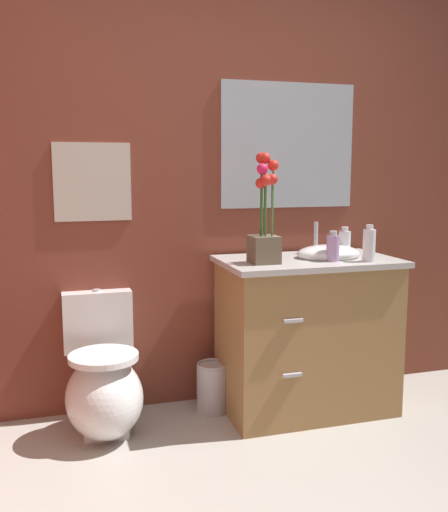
% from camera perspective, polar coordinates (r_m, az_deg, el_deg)
% --- Properties ---
extents(wall_back, '(4.18, 0.05, 2.50)m').
position_cam_1_polar(wall_back, '(3.32, 2.07, 7.33)').
color(wall_back, brown).
rests_on(wall_back, ground_plane).
extents(toilet, '(0.38, 0.59, 0.69)m').
position_cam_1_polar(toilet, '(3.04, -11.75, -12.36)').
color(toilet, white).
rests_on(toilet, ground_plane).
extents(vanity_cabinet, '(0.94, 0.56, 1.02)m').
position_cam_1_polar(vanity_cabinet, '(3.23, 8.14, -7.45)').
color(vanity_cabinet, '#9E7242').
rests_on(vanity_cabinet, ground_plane).
extents(flower_vase, '(0.14, 0.14, 0.56)m').
position_cam_1_polar(flower_vase, '(2.94, 4.00, 3.09)').
color(flower_vase, brown).
rests_on(flower_vase, vanity_cabinet).
extents(soap_bottle, '(0.07, 0.07, 0.16)m').
position_cam_1_polar(soap_bottle, '(3.07, 10.63, 0.82)').
color(soap_bottle, '#B28CBF').
rests_on(soap_bottle, vanity_cabinet).
extents(lotion_bottle, '(0.07, 0.07, 0.16)m').
position_cam_1_polar(lotion_bottle, '(3.28, 11.74, 1.29)').
color(lotion_bottle, white).
rests_on(lotion_bottle, vanity_cabinet).
extents(hand_wash_bottle, '(0.06, 0.06, 0.19)m').
position_cam_1_polar(hand_wash_bottle, '(3.10, 14.04, 1.08)').
color(hand_wash_bottle, white).
rests_on(hand_wash_bottle, vanity_cabinet).
extents(trash_bin, '(0.18, 0.18, 0.27)m').
position_cam_1_polar(trash_bin, '(3.27, -1.07, -12.69)').
color(trash_bin, '#B7B7BC').
rests_on(trash_bin, ground_plane).
extents(wall_poster, '(0.40, 0.01, 0.40)m').
position_cam_1_polar(wall_poster, '(3.11, -12.78, 7.09)').
color(wall_poster, beige).
extents(wall_mirror, '(0.80, 0.01, 0.70)m').
position_cam_1_polar(wall_mirror, '(3.38, 6.32, 10.70)').
color(wall_mirror, '#B2BCC6').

